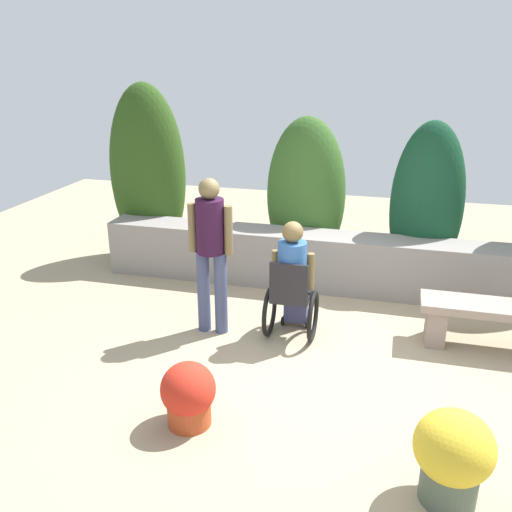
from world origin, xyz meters
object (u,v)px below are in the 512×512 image
Objects in this scene: person_standing_companion at (211,246)px; flower_pot_terracotta_by_wall at (188,395)px; person_in_wheelchair at (292,284)px; flower_pot_purple_near at (453,455)px; stone_bench at (497,320)px.

person_standing_companion is 3.07× the size of flower_pot_terracotta_by_wall.
person_in_wheelchair reaches higher than flower_pot_purple_near.
person_standing_companion is 1.80m from flower_pot_terracotta_by_wall.
stone_bench is 2.75× the size of flower_pot_terracotta_by_wall.
flower_pot_terracotta_by_wall is at bearing -99.81° from person_in_wheelchair.
flower_pot_purple_near is (-0.61, -2.32, 0.05)m from stone_bench.
person_standing_companion is at bearing -165.22° from person_in_wheelchair.
flower_pot_terracotta_by_wall is (-2.66, -1.99, -0.05)m from stone_bench.
person_standing_companion is at bearing 140.89° from flower_pot_purple_near.
person_in_wheelchair is 0.76× the size of person_standing_companion.
person_standing_companion is 2.48× the size of flower_pot_purple_near.
stone_bench is at bearing 14.66° from person_in_wheelchair.
stone_bench is 3.09m from person_standing_companion.
person_in_wheelchair is at bearing 72.71° from flower_pot_terracotta_by_wall.
flower_pot_terracotta_by_wall is (-2.05, 0.33, -0.10)m from flower_pot_purple_near.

